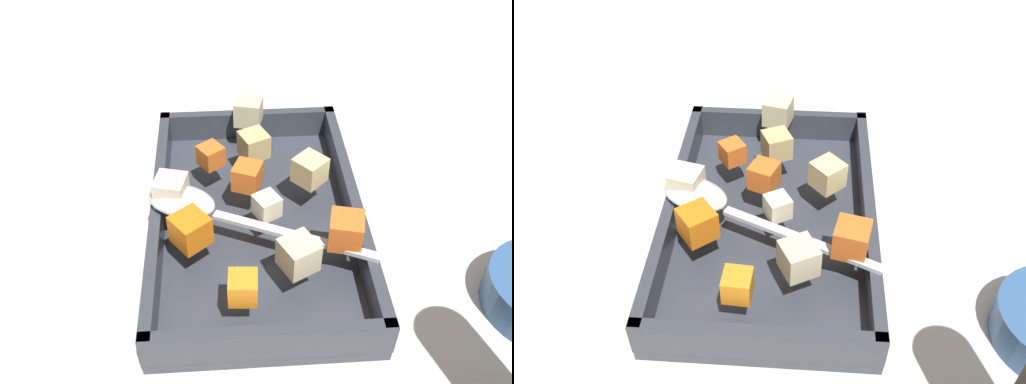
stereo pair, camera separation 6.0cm
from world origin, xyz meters
TOP-DOWN VIEW (x-y plane):
  - ground_plane at (0.00, 0.00)m, footprint 4.00×4.00m
  - baking_dish at (-0.00, 0.01)m, footprint 0.35×0.23m
  - carrot_chunk_heap_side at (-0.06, 0.08)m, footprint 0.05×0.05m
  - carrot_chunk_center at (0.02, 0.02)m, footprint 0.04×0.04m
  - carrot_chunk_mid_left at (-0.13, 0.03)m, footprint 0.03×0.03m
  - carrot_chunk_near_left at (-0.07, -0.07)m, footprint 0.04×0.04m
  - carrot_chunk_mid_right at (0.06, 0.06)m, footprint 0.03×0.03m
  - potato_chunk_far_left at (-0.10, -0.02)m, footprint 0.04×0.04m
  - potato_chunk_near_right at (0.03, -0.05)m, footprint 0.04×0.04m
  - potato_chunk_far_right at (0.14, 0.01)m, footprint 0.04×0.04m
  - potato_chunk_front_center at (0.08, 0.01)m, footprint 0.04×0.04m
  - potato_chunk_heap_top at (-0.03, -0.00)m, footprint 0.03×0.03m
  - parsnip_chunk_back_center at (0.00, 0.10)m, footprint 0.04×0.04m
  - serving_spoon at (-0.02, 0.08)m, footprint 0.13×0.24m

SIDE VIEW (x-z plane):
  - ground_plane at x=0.00m, z-range 0.00..0.00m
  - baking_dish at x=0.00m, z-range -0.01..0.04m
  - serving_spoon at x=-0.02m, z-range 0.05..0.07m
  - potato_chunk_heap_top at x=-0.03m, z-range 0.05..0.08m
  - carrot_chunk_mid_right at x=0.06m, z-range 0.05..0.08m
  - carrot_chunk_mid_left at x=-0.13m, z-range 0.05..0.08m
  - carrot_chunk_center at x=0.02m, z-range 0.05..0.08m
  - potato_chunk_front_center at x=0.08m, z-range 0.05..0.08m
  - potato_chunk_near_right at x=0.03m, z-range 0.05..0.08m
  - potato_chunk_far_left at x=-0.10m, z-range 0.05..0.08m
  - parsnip_chunk_back_center at x=0.00m, z-range 0.05..0.08m
  - carrot_chunk_heap_side at x=-0.06m, z-range 0.05..0.08m
  - potato_chunk_far_right at x=0.14m, z-range 0.05..0.08m
  - carrot_chunk_near_left at x=-0.07m, z-range 0.05..0.09m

